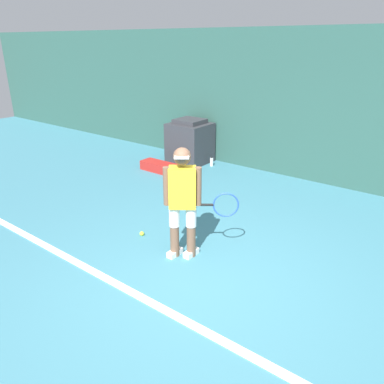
{
  "coord_description": "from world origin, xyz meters",
  "views": [
    {
      "loc": [
        2.17,
        -3.06,
        2.71
      ],
      "look_at": [
        -0.59,
        0.55,
        0.86
      ],
      "focal_mm": 35.0,
      "sensor_mm": 36.0,
      "label": 1
    }
  ],
  "objects_px": {
    "water_bottle": "(212,162)",
    "covered_chair": "(190,142)",
    "tennis_ball": "(142,234)",
    "tennis_player": "(184,199)",
    "equipment_bag": "(160,167)"
  },
  "relations": [
    {
      "from": "tennis_ball",
      "to": "water_bottle",
      "type": "xyz_separation_m",
      "value": [
        -1.08,
        3.39,
        0.07
      ]
    },
    {
      "from": "tennis_ball",
      "to": "covered_chair",
      "type": "distance_m",
      "value": 3.78
    },
    {
      "from": "tennis_ball",
      "to": "covered_chair",
      "type": "bearing_deg",
      "value": 116.63
    },
    {
      "from": "tennis_ball",
      "to": "tennis_player",
      "type": "bearing_deg",
      "value": -3.3
    },
    {
      "from": "tennis_ball",
      "to": "equipment_bag",
      "type": "bearing_deg",
      "value": 126.87
    },
    {
      "from": "tennis_player",
      "to": "water_bottle",
      "type": "distance_m",
      "value": 4.01
    },
    {
      "from": "equipment_bag",
      "to": "water_bottle",
      "type": "bearing_deg",
      "value": 55.21
    },
    {
      "from": "tennis_player",
      "to": "tennis_ball",
      "type": "height_order",
      "value": "tennis_player"
    },
    {
      "from": "covered_chair",
      "to": "equipment_bag",
      "type": "relative_size",
      "value": 1.15
    },
    {
      "from": "covered_chair",
      "to": "water_bottle",
      "type": "bearing_deg",
      "value": 3.76
    },
    {
      "from": "covered_chair",
      "to": "equipment_bag",
      "type": "bearing_deg",
      "value": -95.93
    },
    {
      "from": "tennis_player",
      "to": "water_bottle",
      "type": "xyz_separation_m",
      "value": [
        -1.93,
        3.44,
        -0.73
      ]
    },
    {
      "from": "tennis_player",
      "to": "water_bottle",
      "type": "bearing_deg",
      "value": 83.0
    },
    {
      "from": "tennis_player",
      "to": "equipment_bag",
      "type": "distance_m",
      "value": 3.65
    },
    {
      "from": "water_bottle",
      "to": "covered_chair",
      "type": "bearing_deg",
      "value": -176.24
    }
  ]
}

